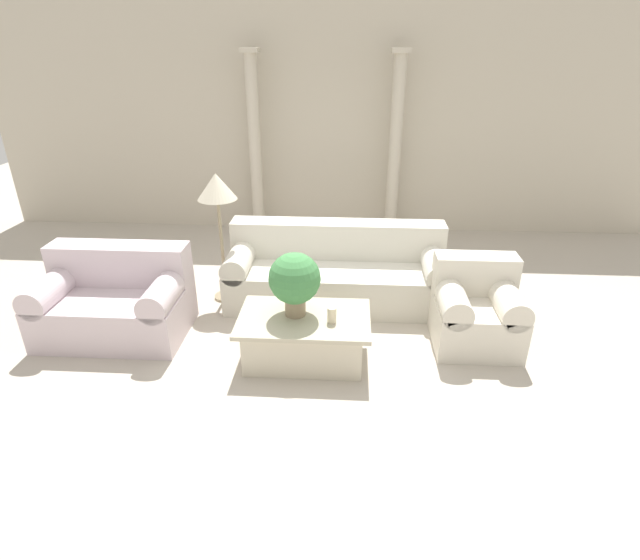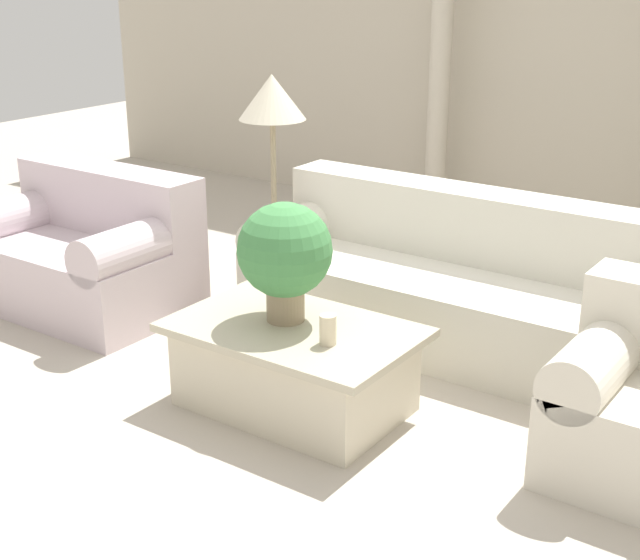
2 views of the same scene
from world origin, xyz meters
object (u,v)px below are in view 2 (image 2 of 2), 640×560
object	(u,v)px
coffee_table	(294,366)
sofa_long	(453,284)
floor_lamp	(272,109)
loveseat	(86,251)
potted_plant	(285,253)

from	to	relation	value
coffee_table	sofa_long	bearing A→B (deg)	77.95
sofa_long	floor_lamp	world-z (taller)	floor_lamp
coffee_table	floor_lamp	size ratio (longest dim) A/B	0.82
loveseat	sofa_long	bearing A→B (deg)	20.77
sofa_long	loveseat	world-z (taller)	same
sofa_long	loveseat	bearing A→B (deg)	-159.23
loveseat	floor_lamp	size ratio (longest dim) A/B	0.96
loveseat	coffee_table	world-z (taller)	loveseat
potted_plant	floor_lamp	distance (m)	1.52
loveseat	coffee_table	bearing A→B (deg)	-10.82
sofa_long	potted_plant	xyz separation A→B (m)	(-0.34, -1.15, 0.44)
sofa_long	potted_plant	size ratio (longest dim) A/B	4.05
coffee_table	potted_plant	world-z (taller)	potted_plant
potted_plant	sofa_long	bearing A→B (deg)	73.64
floor_lamp	sofa_long	bearing A→B (deg)	1.82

